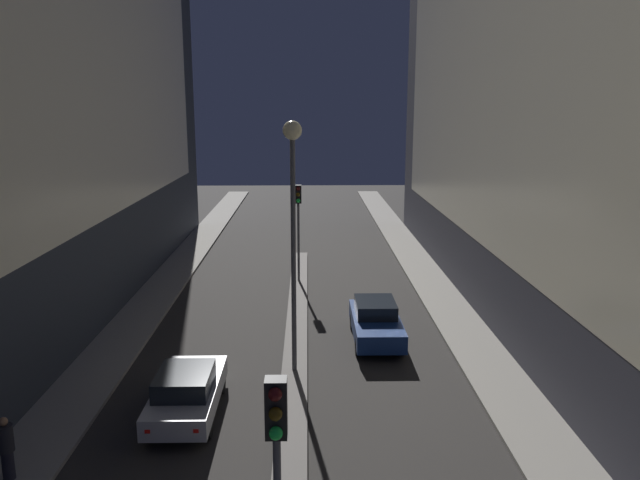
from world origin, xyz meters
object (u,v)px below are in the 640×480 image
traffic_light_near (277,463)px  car_right_lane (376,321)px  street_lamp (293,192)px  pedestrian_on_left_sidewalk (6,447)px  traffic_light_mid (298,211)px  car_left_lane (187,392)px

traffic_light_near → car_right_lane: bearing=77.9°
street_lamp → car_right_lane: (3.04, 2.94, -5.37)m
car_right_lane → pedestrian_on_left_sidewalk: 13.28m
traffic_light_near → car_right_lane: 14.87m
traffic_light_near → traffic_light_mid: same height
car_right_lane → street_lamp: bearing=-136.0°
traffic_light_near → pedestrian_on_left_sidewalk: (-6.65, 5.19, -2.74)m
traffic_light_mid → car_left_lane: bearing=-102.5°
street_lamp → traffic_light_near: bearing=-90.0°
traffic_light_near → car_right_lane: (3.04, 14.26, -2.92)m
street_lamp → car_right_lane: street_lamp is taller
street_lamp → car_right_lane: bearing=44.0°
traffic_light_mid → street_lamp: street_lamp is taller
traffic_light_near → street_lamp: size_ratio=0.59×
traffic_light_mid → car_right_lane: traffic_light_mid is taller
car_left_lane → car_right_lane: car_right_lane is taller
street_lamp → car_right_lane: 6.84m
traffic_light_near → street_lamp: bearing=90.0°
pedestrian_on_left_sidewalk → traffic_light_mid: bearing=68.7°
car_left_lane → car_right_lane: size_ratio=0.99×
car_right_lane → pedestrian_on_left_sidewalk: bearing=-136.9°
traffic_light_near → pedestrian_on_left_sidewalk: 8.87m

